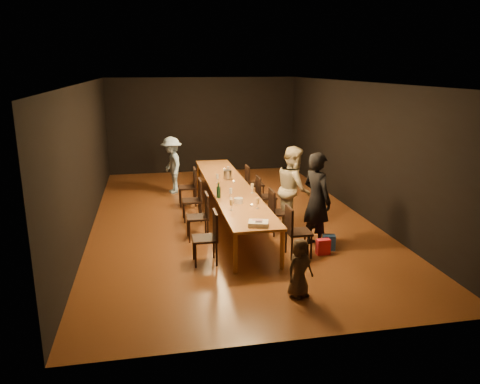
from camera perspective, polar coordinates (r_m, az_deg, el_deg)
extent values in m
plane|color=#432310|center=(10.64, -1.26, -3.16)|extent=(10.00, 10.00, 0.00)
cube|color=black|center=(15.17, -4.53, 8.11)|extent=(6.00, 0.04, 3.00)
cube|color=black|center=(5.55, 7.45, -4.28)|extent=(6.00, 0.04, 3.00)
cube|color=black|center=(10.21, -18.18, 4.01)|extent=(0.04, 10.00, 3.00)
cube|color=black|center=(11.16, 14.11, 5.20)|extent=(0.04, 10.00, 3.00)
cube|color=silver|center=(10.11, -1.36, 13.21)|extent=(6.00, 10.00, 0.04)
cube|color=#95502B|center=(10.44, -1.29, 0.63)|extent=(0.90, 6.00, 0.05)
cylinder|color=#95502B|center=(7.77, -0.56, -7.45)|extent=(0.08, 0.08, 0.70)
cylinder|color=#95502B|center=(7.95, 5.17, -7.00)|extent=(0.08, 0.08, 0.70)
cylinder|color=#95502B|center=(13.27, -5.10, 2.04)|extent=(0.08, 0.08, 0.70)
cylinder|color=#95502B|center=(13.37, -1.69, 2.20)|extent=(0.08, 0.08, 0.70)
imported|color=black|center=(8.86, 9.34, -0.97)|extent=(0.66, 0.78, 1.82)
imported|color=beige|center=(9.72, 6.53, 0.42)|extent=(0.79, 0.95, 1.77)
imported|color=#89AED4|center=(12.69, -8.31, 3.26)|extent=(0.74, 1.07, 1.53)
imported|color=#433526|center=(7.05, 7.29, -9.16)|extent=(0.52, 0.43, 0.90)
cube|color=red|center=(8.72, 10.11, -6.59)|extent=(0.25, 0.14, 0.29)
cube|color=#2855AF|center=(8.94, 10.77, -6.06)|extent=(0.26, 0.21, 0.29)
cube|color=white|center=(7.84, 2.26, -3.85)|extent=(0.39, 0.34, 0.08)
cube|color=black|center=(7.80, 2.31, -3.65)|extent=(0.13, 0.11, 0.00)
cube|color=red|center=(7.88, 2.15, -3.43)|extent=(0.17, 0.07, 0.00)
cylinder|color=white|center=(9.10, -0.19, -1.05)|extent=(0.23, 0.23, 0.10)
cylinder|color=#A3A4A8|center=(11.06, -1.53, 2.15)|extent=(0.20, 0.20, 0.21)
cylinder|color=#B2B7B2|center=(8.92, 1.43, -1.63)|extent=(0.05, 0.05, 0.03)
cylinder|color=#B2B7B2|center=(10.75, -0.78, 1.28)|extent=(0.05, 0.05, 0.03)
cylinder|color=#B2B7B2|center=(12.05, -1.92, 2.78)|extent=(0.05, 0.05, 0.03)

